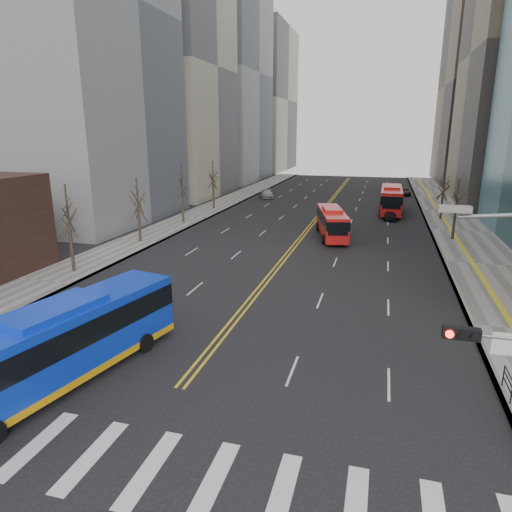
# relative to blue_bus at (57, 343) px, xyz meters

# --- Properties ---
(ground) EXTENTS (220.00, 220.00, 0.00)m
(ground) POSITION_rel_blue_bus_xyz_m (5.54, -4.00, -2.03)
(ground) COLOR black
(sidewalk_right) EXTENTS (7.00, 130.00, 0.15)m
(sidewalk_right) POSITION_rel_blue_bus_xyz_m (23.04, 41.00, -1.95)
(sidewalk_right) COLOR slate
(sidewalk_right) RESTS_ON ground
(sidewalk_left) EXTENTS (5.00, 130.00, 0.15)m
(sidewalk_left) POSITION_rel_blue_bus_xyz_m (-10.96, 41.00, -1.95)
(sidewalk_left) COLOR slate
(sidewalk_left) RESTS_ON ground
(crosswalk) EXTENTS (26.70, 4.00, 0.01)m
(crosswalk) POSITION_rel_blue_bus_xyz_m (5.54, -4.00, -2.02)
(crosswalk) COLOR silver
(crosswalk) RESTS_ON ground
(centerline) EXTENTS (0.55, 100.00, 0.01)m
(centerline) POSITION_rel_blue_bus_xyz_m (5.54, 51.00, -2.02)
(centerline) COLOR gold
(centerline) RESTS_ON ground
(office_towers) EXTENTS (83.00, 134.00, 58.00)m
(office_towers) POSITION_rel_blue_bus_xyz_m (5.66, 64.51, 21.90)
(office_towers) COLOR gray
(office_towers) RESTS_ON ground
(street_trees) EXTENTS (35.20, 47.20, 7.60)m
(street_trees) POSITION_rel_blue_bus_xyz_m (-1.64, 30.55, 2.85)
(street_trees) COLOR #30251D
(street_trees) RESTS_ON ground
(blue_bus) EXTENTS (5.58, 13.68, 3.86)m
(blue_bus) POSITION_rel_blue_bus_xyz_m (0.00, 0.00, 0.00)
(blue_bus) COLOR #0D34CE
(blue_bus) RESTS_ON ground
(red_bus_near) EXTENTS (4.72, 10.58, 3.29)m
(red_bus_near) POSITION_rel_blue_bus_xyz_m (8.73, 34.07, -0.19)
(red_bus_near) COLOR red
(red_bus_near) RESTS_ON ground
(red_bus_far) EXTENTS (3.11, 12.26, 3.86)m
(red_bus_far) POSITION_rel_blue_bus_xyz_m (15.17, 52.15, 0.11)
(red_bus_far) COLOR red
(red_bus_far) RESTS_ON ground
(car_white) EXTENTS (3.36, 5.08, 1.58)m
(car_white) POSITION_rel_blue_bus_xyz_m (-2.86, 3.36, -1.24)
(car_white) COLOR white
(car_white) RESTS_ON ground
(car_dark_mid) EXTENTS (1.87, 4.00, 1.33)m
(car_dark_mid) POSITION_rel_blue_bus_xyz_m (15.04, 46.39, -1.36)
(car_dark_mid) COLOR black
(car_dark_mid) RESTS_ON ground
(car_silver) EXTENTS (3.45, 5.21, 1.40)m
(car_silver) POSITION_rel_blue_bus_xyz_m (-5.74, 61.90, -1.33)
(car_silver) COLOR #9E9FA3
(car_silver) RESTS_ON ground
(car_dark_far) EXTENTS (2.24, 4.49, 1.22)m
(car_dark_far) POSITION_rel_blue_bus_xyz_m (17.74, 71.96, -1.42)
(car_dark_far) COLOR black
(car_dark_far) RESTS_ON ground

